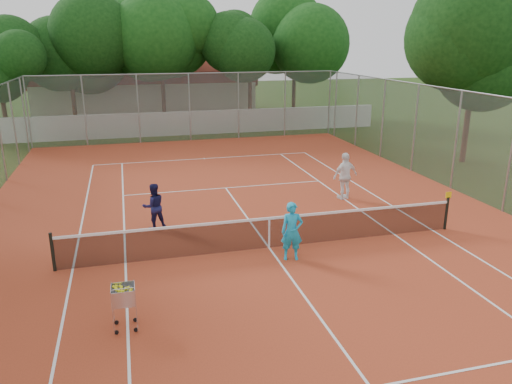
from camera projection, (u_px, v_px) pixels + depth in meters
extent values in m
plane|color=#1D360E|center=(269.00, 248.00, 14.71)|extent=(120.00, 120.00, 0.00)
cube|color=#AD3F21|center=(269.00, 248.00, 14.71)|extent=(18.00, 34.00, 0.02)
cube|color=white|center=(269.00, 248.00, 14.71)|extent=(10.98, 23.78, 0.01)
cube|color=black|center=(269.00, 232.00, 14.56)|extent=(11.88, 0.10, 0.98)
cube|color=slate|center=(270.00, 183.00, 14.13)|extent=(18.00, 34.00, 4.00)
cube|color=silver|center=(186.00, 123.00, 32.05)|extent=(26.00, 0.30, 1.50)
cube|color=beige|center=(145.00, 87.00, 40.37)|extent=(16.40, 9.00, 4.40)
cube|color=black|center=(178.00, 53.00, 33.58)|extent=(29.00, 19.00, 10.00)
imported|color=#189FD0|center=(292.00, 231.00, 13.73)|extent=(0.67, 0.51, 1.65)
imported|color=#171745|center=(154.00, 206.00, 16.01)|extent=(0.84, 0.72, 1.51)
imported|color=white|center=(345.00, 176.00, 19.00)|extent=(1.13, 0.66, 1.81)
cube|color=silver|center=(124.00, 306.00, 10.46)|extent=(0.60, 0.60, 1.07)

